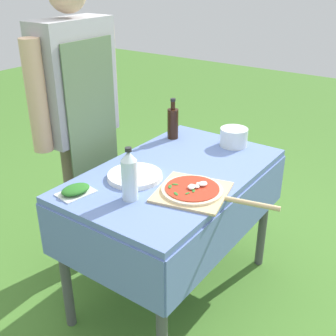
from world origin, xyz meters
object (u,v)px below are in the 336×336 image
at_px(person_cook, 78,110).
at_px(oil_bottle, 173,123).
at_px(pizza_on_peel, 195,191).
at_px(plate_stack, 135,176).
at_px(prep_table, 174,190).
at_px(mixing_tub, 234,137).
at_px(water_bottle, 129,175).
at_px(herb_container, 76,190).

bearing_deg(person_cook, oil_bottle, 137.59).
xyz_separation_m(pizza_on_peel, plate_stack, (-0.04, 0.33, -0.00)).
bearing_deg(pizza_on_peel, prep_table, 43.17).
distance_m(person_cook, mixing_tub, 0.92).
xyz_separation_m(water_bottle, mixing_tub, (0.84, -0.09, -0.07)).
height_order(prep_table, herb_container, herb_container).
bearing_deg(pizza_on_peel, water_bottle, 121.27).
bearing_deg(oil_bottle, herb_container, -177.67).
bearing_deg(herb_container, plate_stack, -23.76).
bearing_deg(oil_bottle, plate_stack, -164.19).
height_order(herb_container, mixing_tub, mixing_tub).
height_order(pizza_on_peel, herb_container, pizza_on_peel).
height_order(prep_table, oil_bottle, oil_bottle).
bearing_deg(person_cook, pizza_on_peel, 81.28).
relative_size(person_cook, water_bottle, 6.83).
bearing_deg(pizza_on_peel, person_cook, 70.28).
bearing_deg(herb_container, oil_bottle, 2.33).
bearing_deg(plate_stack, person_cook, 75.16).
bearing_deg(oil_bottle, prep_table, -144.05).
bearing_deg(mixing_tub, prep_table, 169.66).
bearing_deg(mixing_tub, pizza_on_peel, -168.51).
xyz_separation_m(person_cook, herb_container, (-0.42, -0.39, -0.21)).
distance_m(pizza_on_peel, mixing_tub, 0.64).
xyz_separation_m(pizza_on_peel, oil_bottle, (0.52, 0.49, 0.09)).
xyz_separation_m(pizza_on_peel, mixing_tub, (0.63, 0.13, 0.04)).
relative_size(prep_table, oil_bottle, 4.82).
distance_m(prep_table, pizza_on_peel, 0.29).
bearing_deg(water_bottle, plate_stack, 33.52).
height_order(person_cook, oil_bottle, person_cook).
relative_size(herb_container, mixing_tub, 1.13).
bearing_deg(person_cook, herb_container, 40.95).
bearing_deg(person_cook, water_bottle, 61.72).
distance_m(prep_table, plate_stack, 0.25).
distance_m(person_cook, plate_stack, 0.58).
xyz_separation_m(person_cook, mixing_tub, (0.53, -0.72, -0.17)).
bearing_deg(prep_table, person_cook, 94.18).
height_order(water_bottle, herb_container, water_bottle).
bearing_deg(water_bottle, oil_bottle, 20.43).
bearing_deg(mixing_tub, water_bottle, 173.96).
bearing_deg(oil_bottle, person_cook, 139.75).
distance_m(person_cook, oil_bottle, 0.57).
height_order(person_cook, water_bottle, person_cook).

